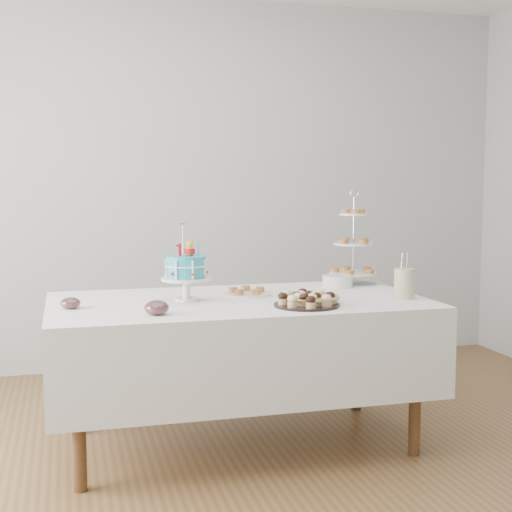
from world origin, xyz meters
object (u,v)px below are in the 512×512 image
object	(u,v)px
pie	(310,298)
cupcake_tray	(307,299)
table	(239,343)
jam_bowl_a	(157,308)
jam_bowl_b	(71,303)
utensil_pitcher	(404,282)
birthday_cake	(186,280)
tiered_stand	(354,244)
pastry_plate	(247,292)
plate_stack	(337,281)

from	to	relation	value
pie	cupcake_tray	bearing A→B (deg)	-121.88
table	cupcake_tray	distance (m)	0.47
jam_bowl_a	jam_bowl_b	size ratio (longest dim) A/B	1.20
jam_bowl_b	table	bearing A→B (deg)	3.49
jam_bowl_a	utensil_pitcher	size ratio (longest dim) A/B	0.48
birthday_cake	cupcake_tray	world-z (taller)	birthday_cake
utensil_pitcher	tiered_stand	bearing A→B (deg)	104.71
birthday_cake	tiered_stand	world-z (taller)	tiered_stand
birthday_cake	utensil_pitcher	distance (m)	1.13
table	birthday_cake	xyz separation A→B (m)	(-0.27, 0.03, 0.33)
cupcake_tray	pie	xyz separation A→B (m)	(0.04, 0.06, -0.01)
birthday_cake	pastry_plate	xyz separation A→B (m)	(0.34, 0.10, -0.09)
table	jam_bowl_b	xyz separation A→B (m)	(-0.84, -0.05, 0.25)
table	tiered_stand	size ratio (longest dim) A/B	3.42
birthday_cake	pastry_plate	size ratio (longest dim) A/B	1.51
pie	jam_bowl_b	xyz separation A→B (m)	(-1.15, 0.16, -0.00)
cupcake_tray	tiered_stand	bearing A→B (deg)	51.82
utensil_pitcher	jam_bowl_a	bearing A→B (deg)	-164.06
birthday_cake	cupcake_tray	size ratio (longest dim) A/B	1.22
plate_stack	pastry_plate	distance (m)	0.59
pie	table	bearing A→B (deg)	145.28
table	utensil_pitcher	bearing A→B (deg)	-12.60
tiered_stand	pie	bearing A→B (deg)	-128.78
tiered_stand	jam_bowl_b	world-z (taller)	tiered_stand
pie	tiered_stand	size ratio (longest dim) A/B	0.53
cupcake_tray	pie	world-z (taller)	cupcake_tray
tiered_stand	plate_stack	bearing A→B (deg)	-140.72
birthday_cake	jam_bowl_b	distance (m)	0.58
cupcake_tray	jam_bowl_a	world-z (taller)	cupcake_tray
pie	pastry_plate	size ratio (longest dim) A/B	1.14
pie	tiered_stand	world-z (taller)	tiered_stand
tiered_stand	plate_stack	xyz separation A→B (m)	(-0.15, -0.12, -0.20)
table	jam_bowl_a	size ratio (longest dim) A/B	16.86
jam_bowl_a	tiered_stand	bearing A→B (deg)	29.15
cupcake_tray	utensil_pitcher	xyz separation A→B (m)	(0.57, 0.09, 0.05)
tiered_stand	jam_bowl_a	size ratio (longest dim) A/B	4.93
table	cupcake_tray	bearing A→B (deg)	-45.55
pastry_plate	jam_bowl_a	size ratio (longest dim) A/B	2.30
cupcake_tray	plate_stack	bearing A→B (deg)	55.42
pie	utensil_pitcher	bearing A→B (deg)	2.98
tiered_stand	utensil_pitcher	xyz separation A→B (m)	(0.04, -0.58, -0.15)
tiered_stand	jam_bowl_a	world-z (taller)	tiered_stand
table	birthday_cake	size ratio (longest dim) A/B	4.87
plate_stack	jam_bowl_b	distance (m)	1.52
pastry_plate	tiered_stand	bearing A→B (deg)	20.00
cupcake_tray	pastry_plate	distance (m)	0.45
table	pie	world-z (taller)	pie
table	pie	distance (m)	0.46
cupcake_tray	pie	bearing A→B (deg)	58.12
pie	jam_bowl_a	xyz separation A→B (m)	(-0.77, -0.10, 0.01)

